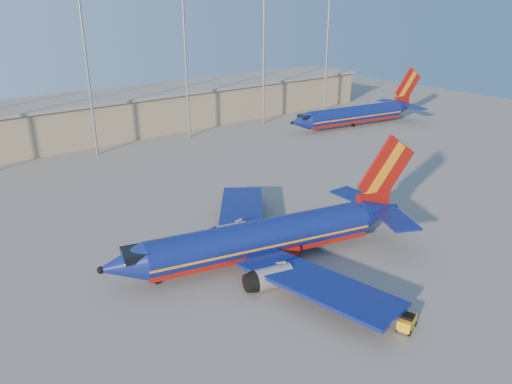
{
  "coord_description": "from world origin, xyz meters",
  "views": [
    {
      "loc": [
        -37.04,
        -42.67,
        27.34
      ],
      "look_at": [
        -0.05,
        4.28,
        4.0
      ],
      "focal_mm": 35.0,
      "sensor_mm": 36.0,
      "label": 1
    }
  ],
  "objects": [
    {
      "name": "aircraft_main",
      "position": [
        -5.41,
        -4.77,
        2.71
      ],
      "size": [
        36.81,
        34.97,
        12.67
      ],
      "rotation": [
        0.0,
        0.0,
        -0.24
      ],
      "color": "navy",
      "rests_on": "ground"
    },
    {
      "name": "light_mast_row",
      "position": [
        5.0,
        46.0,
        17.55
      ],
      "size": [
        101.6,
        1.6,
        28.65
      ],
      "color": "gray",
      "rests_on": "ground"
    },
    {
      "name": "terminal_building",
      "position": [
        10.0,
        58.0,
        4.32
      ],
      "size": [
        122.0,
        16.0,
        8.5
      ],
      "color": "gray",
      "rests_on": "ground"
    },
    {
      "name": "ground",
      "position": [
        0.0,
        0.0,
        0.0
      ],
      "size": [
        220.0,
        220.0,
        0.0
      ],
      "primitive_type": "plane",
      "color": "slate",
      "rests_on": "ground"
    },
    {
      "name": "luggage_pile",
      "position": [
        -4.96,
        -17.75,
        0.24
      ],
      "size": [
        3.14,
        2.36,
        0.51
      ],
      "color": "black",
      "rests_on": "ground"
    },
    {
      "name": "baggage_tug",
      "position": [
        -3.92,
        -22.1,
        0.78
      ],
      "size": [
        2.37,
        1.85,
        1.5
      ],
      "rotation": [
        0.0,
        0.0,
        0.32
      ],
      "color": "gold",
      "rests_on": "ground"
    },
    {
      "name": "aircraft_second",
      "position": [
        49.83,
        30.64,
        2.82
      ],
      "size": [
        36.07,
        14.04,
        12.28
      ],
      "rotation": [
        0.0,
        0.0,
        -0.16
      ],
      "color": "navy",
      "rests_on": "ground"
    }
  ]
}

